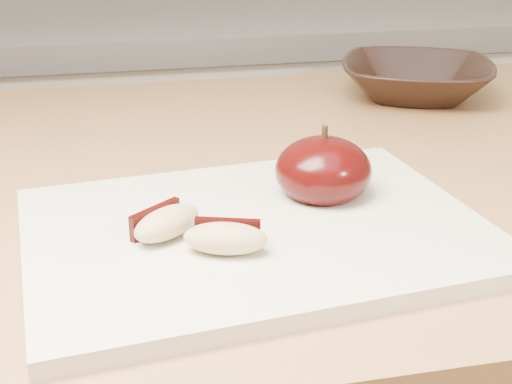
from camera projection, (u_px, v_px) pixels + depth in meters
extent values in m
cube|color=silver|center=(125.00, 255.00, 1.44)|extent=(2.40, 0.60, 0.90)
cube|color=slate|center=(106.00, 20.00, 1.26)|extent=(2.40, 0.62, 0.04)
cube|color=#B0754C|center=(127.00, 194.00, 0.64)|extent=(1.64, 0.64, 0.04)
cube|color=silver|center=(256.00, 232.00, 0.51)|extent=(0.35, 0.27, 0.01)
ellipsoid|color=black|center=(323.00, 171.00, 0.56)|extent=(0.09, 0.09, 0.05)
cylinder|color=black|center=(325.00, 133.00, 0.54)|extent=(0.00, 0.00, 0.01)
ellipsoid|color=tan|center=(167.00, 223.00, 0.49)|extent=(0.06, 0.06, 0.02)
cube|color=black|center=(155.00, 219.00, 0.50)|extent=(0.04, 0.03, 0.02)
ellipsoid|color=tan|center=(225.00, 238.00, 0.47)|extent=(0.06, 0.04, 0.02)
cube|color=black|center=(228.00, 232.00, 0.48)|extent=(0.04, 0.02, 0.02)
imported|color=black|center=(416.00, 79.00, 0.86)|extent=(0.24, 0.24, 0.04)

